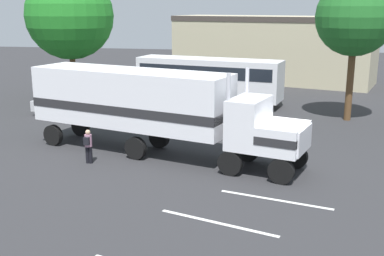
# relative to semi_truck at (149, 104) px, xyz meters

# --- Properties ---
(ground_plane) EXTENTS (120.00, 120.00, 0.00)m
(ground_plane) POSITION_rel_semi_truck_xyz_m (6.48, -1.45, -2.52)
(ground_plane) COLOR #2D2D30
(lane_stripe_near) EXTENTS (4.30, 1.26, 0.01)m
(lane_stripe_near) POSITION_rel_semi_truck_xyz_m (6.31, -4.95, -2.52)
(lane_stripe_near) COLOR silver
(lane_stripe_near) RESTS_ON ground_plane
(lane_stripe_mid) EXTENTS (4.24, 1.49, 0.01)m
(lane_stripe_mid) POSITION_rel_semi_truck_xyz_m (4.40, -7.35, -2.52)
(lane_stripe_mid) COLOR silver
(lane_stripe_mid) RESTS_ON ground_plane
(semi_truck) EXTENTS (14.25, 6.59, 4.50)m
(semi_truck) POSITION_rel_semi_truck_xyz_m (0.00, 0.00, 0.00)
(semi_truck) COLOR white
(semi_truck) RESTS_ON ground_plane
(person_bystander) EXTENTS (0.34, 0.45, 1.63)m
(person_bystander) POSITION_rel_semi_truck_xyz_m (-2.42, -2.04, -1.63)
(person_bystander) COLOR black
(person_bystander) RESTS_ON ground_plane
(parked_bus) EXTENTS (11.29, 4.85, 3.40)m
(parked_bus) POSITION_rel_semi_truck_xyz_m (1.02, 13.20, -0.46)
(parked_bus) COLOR silver
(parked_bus) RESTS_ON ground_plane
(parked_car) EXTENTS (4.56, 2.24, 1.57)m
(parked_car) POSITION_rel_semi_truck_xyz_m (-7.80, 7.38, -1.72)
(parked_car) COLOR #B7B7BC
(parked_car) RESTS_ON ground_plane
(tree_left) EXTENTS (6.71, 6.71, 9.86)m
(tree_left) POSITION_rel_semi_truck_xyz_m (-9.77, 13.04, 3.97)
(tree_left) COLOR brown
(tree_left) RESTS_ON ground_plane
(tree_center) EXTENTS (4.88, 4.88, 9.02)m
(tree_center) POSITION_rel_semi_truck_xyz_m (10.73, 9.39, 4.02)
(tree_center) COLOR brown
(tree_center) RESTS_ON ground_plane
(building_backdrop) EXTENTS (20.16, 11.44, 6.28)m
(building_backdrop) POSITION_rel_semi_truck_xyz_m (5.44, 25.58, 0.83)
(building_backdrop) COLOR #B7AD8C
(building_backdrop) RESTS_ON ground_plane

